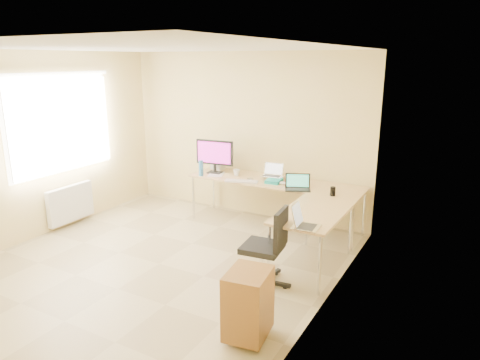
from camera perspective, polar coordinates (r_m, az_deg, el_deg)
The scene contains 25 objects.
floor at distance 5.69m, azimuth -10.48°, elevation -10.66°, with size 4.50×4.50×0.00m, color tan.
ceiling at distance 5.12m, azimuth -11.95°, elevation 16.51°, with size 4.50×4.50×0.00m, color white.
wall_back at distance 7.08m, azimuth 0.65°, elevation 5.87°, with size 4.50×4.50×0.00m, color beige.
wall_left at distance 6.78m, azimuth -24.91°, elevation 4.00°, with size 4.50×4.50×0.00m, color beige.
wall_right at distance 4.24m, azimuth 11.11°, elevation -0.95°, with size 4.50×4.50×0.00m, color beige.
desk_main at distance 6.64m, azimuth 4.48°, elevation -3.14°, with size 2.65×0.70×0.73m, color tan.
desk_return at distance 5.44m, azimuth 9.43°, elevation -7.64°, with size 0.70×1.30×0.73m, color tan.
monitor at distance 6.92m, azimuth -3.31°, elevation 3.07°, with size 0.62×0.20×0.53m, color black.
book_stack at distance 6.46m, azimuth 4.45°, elevation -0.09°, with size 0.20×0.28×0.05m, color teal.
laptop_center at distance 6.57m, azimuth 4.22°, elevation 1.29°, with size 0.31×0.24×0.20m, color silver.
laptop_black at distance 6.09m, azimuth 7.54°, elevation -0.30°, with size 0.34×0.25×0.22m, color black.
keyboard at distance 6.45m, azimuth 0.17°, elevation -0.16°, with size 0.48×0.14×0.02m, color beige.
mouse at distance 6.35m, azimuth 5.58°, elevation -0.40°, with size 0.11×0.07×0.04m, color white.
mug at distance 6.79m, azimuth -0.45°, elevation 0.97°, with size 0.11×0.11×0.10m, color white.
cd_stack at distance 6.56m, azimuth 1.33°, elevation 0.11°, with size 0.10×0.10×0.03m, color silver.
water_bottle at distance 6.80m, azimuth -5.09°, elevation 1.57°, with size 0.07×0.07×0.25m, color teal.
papers at distance 6.90m, azimuth -3.10°, elevation 0.76°, with size 0.22×0.32×0.01m, color white.
white_box at distance 7.22m, azimuth -2.92°, elevation 1.71°, with size 0.20×0.15×0.07m, color silver.
desk_fan at distance 7.20m, azimuth -2.93°, elevation 2.39°, with size 0.20×0.20×0.25m, color white.
black_cup at distance 5.92m, azimuth 11.97°, elevation -1.45°, with size 0.07×0.07×0.12m, color black.
laptop_return at distance 4.74m, azimuth 8.63°, elevation -4.94°, with size 0.26×0.33×0.22m, color silver.
office_chair at distance 4.94m, azimuth 2.92°, elevation -8.18°, with size 0.56×0.56×0.93m, color black.
cabinet at distance 4.09m, azimuth 1.07°, elevation -15.73°, with size 0.36×0.45×0.62m, color brown.
radiator at distance 7.19m, azimuth -21.19°, elevation -2.86°, with size 0.09×0.80×0.55m, color white.
window at distance 6.94m, azimuth -22.25°, elevation 6.62°, with size 0.10×1.80×1.40m, color white.
Camera 1 is at (3.33, -3.89, 2.47)m, focal length 32.80 mm.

